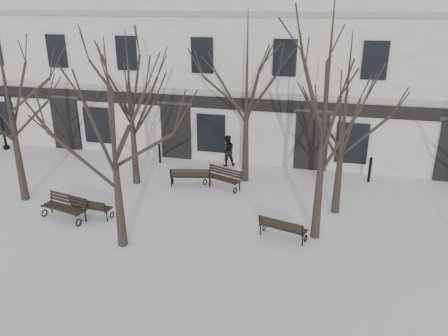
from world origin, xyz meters
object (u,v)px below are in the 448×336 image
(tree_0, at_px, (4,75))
(bench_4, at_px, (191,176))
(tree_1, at_px, (112,123))
(bench_2, at_px, (282,227))
(tree_2, at_px, (327,92))
(bench_1, at_px, (91,207))
(bench_3, at_px, (223,177))
(bench_0, at_px, (65,206))
(lamp_post, at_px, (4,117))

(tree_0, relative_size, bench_4, 4.36)
(tree_1, relative_size, bench_2, 3.93)
(tree_2, bearing_deg, bench_1, -176.12)
(tree_0, xyz_separation_m, bench_3, (7.81, 3.26, -4.72))
(bench_3, height_order, bench_4, bench_4)
(tree_0, height_order, tree_1, tree_0)
(tree_1, relative_size, bench_3, 3.75)
(bench_1, bearing_deg, bench_0, 26.78)
(tree_0, relative_size, tree_2, 1.00)
(bench_0, xyz_separation_m, bench_4, (3.69, 4.17, -0.01))
(lamp_post, bearing_deg, bench_1, -35.86)
(bench_2, distance_m, lamp_post, 17.37)
(tree_0, relative_size, bench_3, 4.52)
(tree_2, relative_size, bench_2, 4.72)
(tree_0, height_order, bench_0, tree_0)
(tree_1, relative_size, lamp_post, 2.12)
(tree_0, bearing_deg, bench_4, 25.45)
(tree_1, distance_m, tree_2, 6.81)
(tree_0, distance_m, bench_2, 11.97)
(bench_1, distance_m, bench_4, 4.75)
(tree_0, bearing_deg, bench_3, 22.64)
(tree_2, relative_size, lamp_post, 2.55)
(tree_2, relative_size, bench_3, 4.50)
(bench_2, distance_m, bench_3, 5.04)
(bench_0, xyz_separation_m, bench_1, (0.89, 0.34, -0.06))
(tree_0, distance_m, bench_1, 6.00)
(tree_1, bearing_deg, bench_2, 18.09)
(bench_0, bearing_deg, bench_1, 33.11)
(tree_2, height_order, bench_4, tree_2)
(bench_0, relative_size, bench_1, 1.15)
(bench_1, height_order, bench_3, bench_3)
(bench_1, relative_size, bench_4, 0.89)
(lamp_post, bearing_deg, tree_2, -18.45)
(tree_2, distance_m, bench_1, 9.75)
(tree_0, bearing_deg, tree_1, -22.85)
(bench_2, xyz_separation_m, bench_3, (-3.15, 3.93, 0.02))
(tree_2, height_order, lamp_post, tree_2)
(tree_0, bearing_deg, lamp_post, 133.18)
(bench_3, bearing_deg, bench_0, -118.06)
(bench_0, distance_m, bench_3, 6.76)
(tree_1, height_order, lamp_post, tree_1)
(tree_0, height_order, tree_2, tree_0)
(bench_0, bearing_deg, lamp_post, 152.08)
(bench_1, bearing_deg, bench_4, -120.06)
(tree_0, xyz_separation_m, bench_2, (10.96, -0.67, -4.75))
(tree_0, xyz_separation_m, tree_2, (12.08, -0.23, -0.03))
(bench_3, bearing_deg, lamp_post, -168.64)
(lamp_post, bearing_deg, bench_0, -40.28)
(tree_0, relative_size, bench_0, 4.28)
(bench_1, xyz_separation_m, bench_2, (7.39, 0.13, 0.01))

